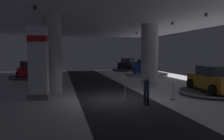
{
  "coord_description": "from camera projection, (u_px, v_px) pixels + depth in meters",
  "views": [
    {
      "loc": [
        -3.24,
        -12.38,
        2.83
      ],
      "look_at": [
        1.05,
        4.95,
        1.4
      ],
      "focal_mm": 33.87,
      "sensor_mm": 36.0,
      "label": 1
    }
  ],
  "objects": [
    {
      "name": "display_car_deep_left",
      "position": [
        37.0,
        66.0,
        30.21
      ],
      "size": [
        2.78,
        4.44,
        1.71
      ],
      "color": "silver",
      "rests_on": "display_platform_deep_left"
    },
    {
      "name": "display_platform_deep_left",
      "position": [
        37.0,
        72.0,
        30.32
      ],
      "size": [
        4.94,
        4.94,
        0.26
      ],
      "color": "silver",
      "rests_on": "ground"
    },
    {
      "name": "display_platform_deep_right",
      "position": [
        128.0,
        70.0,
        34.1
      ],
      "size": [
        5.28,
        5.28,
        0.32
      ],
      "color": "#333338",
      "rests_on": "ground"
    },
    {
      "name": "column_right",
      "position": [
        149.0,
        54.0,
        19.58
      ],
      "size": [
        1.56,
        1.56,
        5.5
      ],
      "color": "silver",
      "rests_on": "ground"
    },
    {
      "name": "column_left",
      "position": [
        54.0,
        54.0,
        14.89
      ],
      "size": [
        1.14,
        1.14,
        5.5
      ],
      "color": "silver",
      "rests_on": "ground"
    },
    {
      "name": "stanchion_b",
      "position": [
        125.0,
        95.0,
        12.53
      ],
      "size": [
        0.28,
        0.28,
        1.01
      ],
      "color": "#333338",
      "rests_on": "ground"
    },
    {
      "name": "ground",
      "position": [
        115.0,
        100.0,
        12.98
      ],
      "size": [
        24.0,
        44.0,
        0.06
      ],
      "color": "silver"
    },
    {
      "name": "display_platform_far_left",
      "position": [
        29.0,
        77.0,
        24.07
      ],
      "size": [
        4.54,
        4.54,
        0.23
      ],
      "color": "#333338",
      "rests_on": "ground"
    },
    {
      "name": "display_car_far_left",
      "position": [
        29.0,
        69.0,
        23.97
      ],
      "size": [
        2.24,
        4.26,
        1.71
      ],
      "color": "red",
      "rests_on": "display_platform_far_left"
    },
    {
      "name": "ceiling_with_spotlights",
      "position": [
        115.0,
        7.0,
        12.53
      ],
      "size": [
        24.0,
        44.0,
        0.39
      ],
      "color": "silver"
    },
    {
      "name": "display_platform_far_right",
      "position": [
        146.0,
        74.0,
        26.6
      ],
      "size": [
        5.45,
        5.45,
        0.37
      ],
      "color": "silver",
      "rests_on": "ground"
    },
    {
      "name": "display_car_far_right",
      "position": [
        146.0,
        67.0,
        26.49
      ],
      "size": [
        4.13,
        4.34,
        1.71
      ],
      "color": "navy",
      "rests_on": "display_platform_far_right"
    },
    {
      "name": "stanchion_a",
      "position": [
        173.0,
        94.0,
        12.79
      ],
      "size": [
        0.28,
        0.28,
        1.01
      ],
      "color": "#333338",
      "rests_on": "ground"
    },
    {
      "name": "display_car_deep_right",
      "position": [
        128.0,
        64.0,
        34.0
      ],
      "size": [
        4.15,
        4.33,
        1.71
      ],
      "color": "black",
      "rests_on": "display_platform_deep_right"
    },
    {
      "name": "brand_sign_pylon",
      "position": [
        38.0,
        62.0,
        12.72
      ],
      "size": [
        1.37,
        0.9,
        4.42
      ],
      "color": "slate",
      "rests_on": "ground"
    },
    {
      "name": "visitor_walking_near",
      "position": [
        146.0,
        89.0,
        11.42
      ],
      "size": [
        0.32,
        0.32,
        1.59
      ],
      "color": "black",
      "rests_on": "ground"
    },
    {
      "name": "display_platform_near_right",
      "position": [
        213.0,
        92.0,
        14.59
      ],
      "size": [
        4.69,
        4.69,
        0.23
      ],
      "color": "#333338",
      "rests_on": "ground"
    },
    {
      "name": "display_car_near_right",
      "position": [
        214.0,
        80.0,
        14.55
      ],
      "size": [
        2.62,
        4.38,
        1.71
      ],
      "color": "#B77519",
      "rests_on": "display_platform_near_right"
    }
  ]
}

